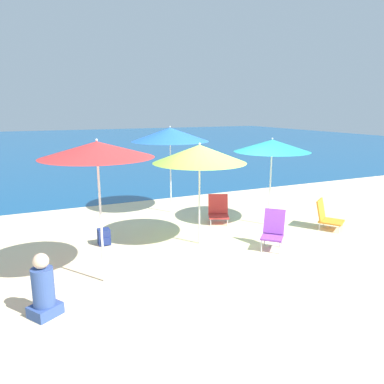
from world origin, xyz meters
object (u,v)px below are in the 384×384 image
object	(u,v)px
beach_umbrella_lime	(200,154)
beach_chair_purple	(273,229)
beach_chair_red	(218,210)
backpack_navy	(104,237)
beach_umbrella_red	(97,150)
beach_umbrella_blue	(170,135)
person_seated_near	(43,290)
water_bottle	(107,234)
beach_umbrella_teal	(272,146)
beach_chair_orange	(326,216)

from	to	relation	value
beach_umbrella_lime	beach_chair_purple	world-z (taller)	beach_umbrella_lime
beach_chair_red	backpack_navy	bearing A→B (deg)	-148.16
beach_umbrella_red	beach_chair_red	world-z (taller)	beach_umbrella_red
beach_umbrella_blue	beach_umbrella_red	world-z (taller)	beach_umbrella_red
person_seated_near	water_bottle	world-z (taller)	person_seated_near
beach_umbrella_teal	person_seated_near	distance (m)	5.86
backpack_navy	beach_umbrella_blue	bearing A→B (deg)	38.49
beach_chair_purple	beach_chair_orange	size ratio (longest dim) A/B	1.02
person_seated_near	backpack_navy	xyz separation A→B (m)	(1.31, 2.42, -0.22)
beach_chair_orange	person_seated_near	world-z (taller)	person_seated_near
beach_umbrella_teal	beach_umbrella_lime	world-z (taller)	beach_umbrella_lime
beach_umbrella_lime	person_seated_near	bearing A→B (deg)	-152.24
beach_chair_red	beach_umbrella_blue	bearing A→B (deg)	142.95
beach_umbrella_teal	beach_umbrella_red	world-z (taller)	beach_umbrella_red
beach_umbrella_red	water_bottle	distance (m)	2.99
beach_chair_red	beach_chair_orange	distance (m)	2.57
beach_umbrella_lime	beach_umbrella_red	bearing A→B (deg)	-156.79
beach_umbrella_lime	person_seated_near	distance (m)	3.86
beach_chair_purple	beach_chair_orange	bearing A→B (deg)	59.28
beach_chair_red	person_seated_near	distance (m)	5.08
beach_umbrella_lime	beach_chair_orange	size ratio (longest dim) A/B	2.77
person_seated_near	beach_umbrella_blue	bearing A→B (deg)	107.31
beach_umbrella_blue	beach_umbrella_teal	size ratio (longest dim) A/B	1.10
beach_umbrella_blue	beach_umbrella_lime	world-z (taller)	beach_umbrella_blue
beach_chair_purple	backpack_navy	distance (m)	3.49
beach_chair_orange	beach_umbrella_blue	bearing A→B (deg)	100.61
beach_umbrella_red	beach_chair_purple	bearing A→B (deg)	1.44
beach_umbrella_lime	beach_chair_purple	xyz separation A→B (m)	(1.25, -0.85, -1.49)
beach_umbrella_teal	backpack_navy	xyz separation A→B (m)	(-3.93, 0.31, -1.76)
beach_umbrella_red	beach_chair_purple	distance (m)	3.87
beach_chair_red	person_seated_near	bearing A→B (deg)	-122.27
beach_umbrella_teal	water_bottle	world-z (taller)	beach_umbrella_teal
beach_umbrella_red	beach_chair_red	bearing A→B (deg)	32.68
beach_umbrella_blue	water_bottle	bearing A→B (deg)	-146.59
beach_umbrella_lime	backpack_navy	xyz separation A→B (m)	(-1.83, 0.76, -1.73)
beach_umbrella_blue	beach_umbrella_lime	size ratio (longest dim) A/B	1.10
beach_umbrella_teal	backpack_navy	distance (m)	4.32
beach_chair_purple	beach_chair_red	distance (m)	2.03
beach_umbrella_red	person_seated_near	size ratio (longest dim) A/B	2.57
beach_chair_orange	beach_umbrella_lime	bearing A→B (deg)	139.71
beach_umbrella_lime	beach_chair_orange	distance (m)	3.55
beach_umbrella_red	person_seated_near	world-z (taller)	beach_umbrella_red
beach_umbrella_teal	backpack_navy	bearing A→B (deg)	175.45
beach_chair_purple	person_seated_near	xyz separation A→B (m)	(-4.39, -0.80, -0.01)
beach_umbrella_lime	beach_chair_red	bearing A→B (deg)	46.93
beach_umbrella_blue	beach_chair_purple	xyz separation A→B (m)	(0.90, -3.35, -1.71)
beach_umbrella_teal	water_bottle	size ratio (longest dim) A/B	10.05
beach_umbrella_teal	beach_chair_red	xyz separation A→B (m)	(-1.01, 0.71, -1.61)
beach_chair_red	beach_umbrella_teal	bearing A→B (deg)	-11.08
beach_chair_red	person_seated_near	size ratio (longest dim) A/B	0.76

